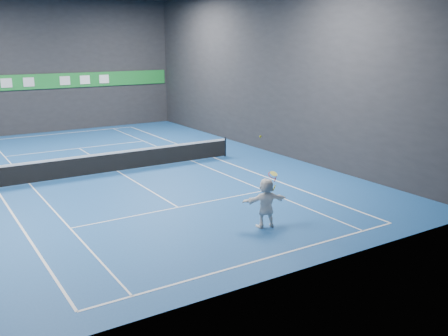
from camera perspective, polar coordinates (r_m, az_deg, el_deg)
ground at (r=24.81m, az=-12.03°, el=-0.39°), size 26.00×26.00×0.00m
wall_back at (r=36.57m, az=-19.73°, el=10.89°), size 18.00×0.10×9.00m
wall_front at (r=12.72m, az=8.09°, el=6.66°), size 18.00×0.10×9.00m
wall_right at (r=28.44m, az=5.00°, el=10.91°), size 0.10×26.00×9.00m
baseline_near at (r=14.82m, az=4.66°, el=-10.30°), size 10.98×0.08×0.01m
baseline_far at (r=35.98m, az=-18.73°, el=3.69°), size 10.98×0.08×0.01m
sideline_doubles_right at (r=27.12m, az=-1.13°, el=1.18°), size 0.08×23.78×0.01m
sideline_singles_left at (r=23.78m, az=-21.33°, el=-1.71°), size 0.06×23.78×0.01m
sideline_singles_right at (r=26.45m, az=-3.68°, el=0.82°), size 0.06×23.78×0.01m
service_line_near at (r=19.17m, az=-5.26°, el=-4.50°), size 8.23×0.06×0.01m
service_line_far at (r=30.76m, az=-16.24°, el=2.18°), size 8.23×0.06×0.01m
center_service_line at (r=24.81m, az=-12.03°, el=-0.38°), size 0.06×12.80×0.01m
player at (r=16.94m, az=4.82°, el=-3.97°), size 1.67×0.87×1.72m
tennis_ball at (r=16.35m, az=4.18°, el=3.61°), size 0.07×0.07×0.07m
tennis_net at (r=24.69m, az=-12.10°, el=0.82°), size 12.50×0.10×1.07m
sponsor_banner at (r=36.56m, az=-19.58°, el=9.32°), size 17.64×0.11×1.00m
tennis_racket at (r=16.91m, az=5.61°, el=-1.00°), size 0.46×0.36×0.73m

